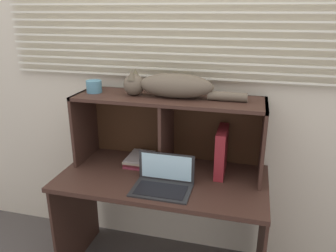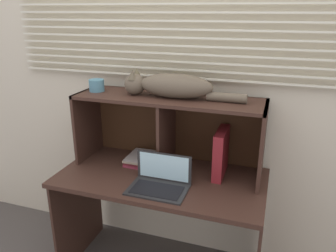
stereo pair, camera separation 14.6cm
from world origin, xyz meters
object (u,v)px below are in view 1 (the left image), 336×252
object	(u,v)px
small_basket	(94,86)
book_stack	(139,159)
cat	(170,86)
binder_upright	(221,151)
laptop	(163,182)

from	to	relation	value
small_basket	book_stack	bearing A→B (deg)	-0.41
cat	small_basket	size ratio (longest dim) A/B	7.71
binder_upright	small_basket	bearing A→B (deg)	180.00
cat	book_stack	bearing A→B (deg)	-179.43
cat	book_stack	xyz separation A→B (m)	(-0.22, -0.00, -0.53)
cat	laptop	distance (m)	0.60
cat	binder_upright	distance (m)	0.54
book_stack	small_basket	xyz separation A→B (m)	(-0.31, 0.00, 0.50)
laptop	cat	bearing A→B (deg)	96.04
laptop	small_basket	distance (m)	0.80
cat	book_stack	world-z (taller)	cat
cat	book_stack	size ratio (longest dim) A/B	3.42
cat	binder_upright	size ratio (longest dim) A/B	2.57
book_stack	binder_upright	bearing A→B (deg)	0.22
binder_upright	book_stack	distance (m)	0.58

